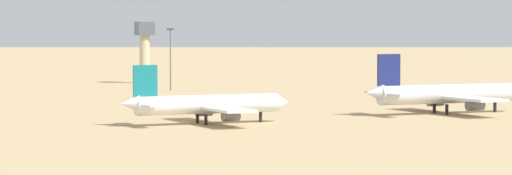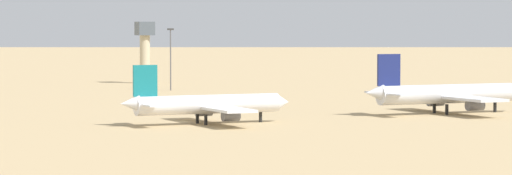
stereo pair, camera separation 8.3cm
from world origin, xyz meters
The scene contains 6 objects.
ground centered at (0.00, 0.00, 0.00)m, with size 4000.00×4000.00×0.00m, color tan.
ridge_center centered at (492.19, 1193.90, 36.56)m, with size 256.30×172.03×73.12m, color gray.
parked_jet_teal_3 centered at (2.00, -7.14, 3.66)m, with size 33.71×28.26×11.15m.
parked_jet_navy_4 centered at (56.60, -1.79, 4.11)m, with size 37.85×31.71×12.53m.
control_tower centered at (39.33, 148.90, 11.69)m, with size 5.20×5.20×19.38m.
light_pole_mid centered at (33.32, 105.95, 9.94)m, with size 1.80×0.50×17.42m.
Camera 1 is at (-76.88, -219.32, 18.46)m, focal length 85.90 mm.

